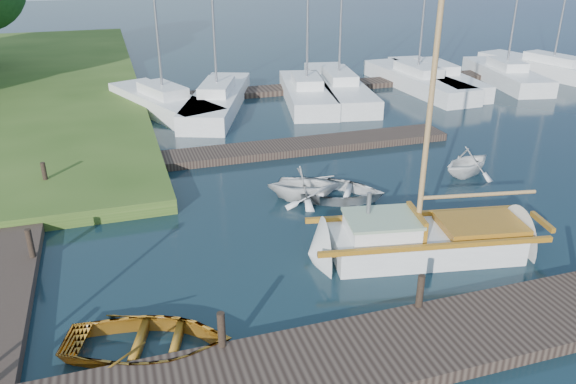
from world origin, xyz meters
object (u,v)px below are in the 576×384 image
object	(u,v)px
tender_c	(330,188)
marina_boat_2	(307,91)
marina_boat_1	(217,98)
marina_boat_7	(552,68)
marina_boat_4	(417,79)
tender_b	(304,182)
sailboat	(429,242)
dinghy	(148,338)
mooring_post_1	(222,330)
marina_boat_6	(506,74)
mooring_post_2	(420,291)
tender_d	(468,159)
mooring_post_5	(45,174)
marina_boat_0	(164,101)
marina_boat_5	(435,76)
mooring_post_4	(30,243)
marina_boat_3	(339,86)

from	to	relation	value
tender_c	marina_boat_2	distance (m)	12.37
marina_boat_2	marina_boat_1	bearing A→B (deg)	100.77
marina_boat_7	marina_boat_4	bearing A→B (deg)	78.51
tender_b	marina_boat_4	xyz separation A→B (m)	(11.35, 12.57, -0.06)
tender_b	tender_c	size ratio (longest dim) A/B	0.66
sailboat	marina_boat_1	world-z (taller)	marina_boat_1
dinghy	marina_boat_7	world-z (taller)	marina_boat_7
mooring_post_1	marina_boat_6	distance (m)	28.65
mooring_post_2	tender_d	xyz separation A→B (m)	(6.04, 7.05, -0.10)
tender_b	marina_boat_2	xyz separation A→B (m)	(4.24, 11.71, -0.05)
mooring_post_5	mooring_post_2	bearing A→B (deg)	-49.64
mooring_post_1	sailboat	bearing A→B (deg)	21.65
mooring_post_1	marina_boat_0	distance (m)	18.87
marina_boat_2	mooring_post_2	bearing A→B (deg)	-179.95
marina_boat_0	marina_boat_1	size ratio (longest dim) A/B	0.98
marina_boat_5	tender_c	bearing A→B (deg)	142.38
mooring_post_5	marina_boat_5	bearing A→B (deg)	25.25
sailboat	tender_b	world-z (taller)	sailboat
tender_c	marina_boat_5	distance (m)	17.81
sailboat	tender_c	world-z (taller)	sailboat
mooring_post_4	marina_boat_4	bearing A→B (deg)	36.52
marina_boat_6	marina_boat_3	bearing A→B (deg)	100.03
mooring_post_2	marina_boat_1	world-z (taller)	marina_boat_1
mooring_post_5	mooring_post_4	bearing A→B (deg)	-90.00
marina_boat_4	marina_boat_6	size ratio (longest dim) A/B	1.03
tender_b	marina_boat_1	world-z (taller)	marina_boat_1
dinghy	marina_boat_0	xyz separation A→B (m)	(2.33, 18.20, 0.21)
mooring_post_5	marina_boat_2	xyz separation A→B (m)	(12.38, 8.57, -0.12)
marina_boat_1	marina_boat_6	distance (m)	17.75
tender_b	tender_c	world-z (taller)	tender_b
marina_boat_0	marina_boat_5	xyz separation A→B (m)	(16.05, 1.03, 0.00)
dinghy	marina_boat_7	xyz separation A→B (m)	(26.65, 19.01, 0.20)
mooring_post_2	marina_boat_3	bearing A→B (deg)	72.69
mooring_post_2	marina_boat_3	xyz separation A→B (m)	(6.03, 19.35, -0.13)
tender_c	marina_boat_5	size ratio (longest dim) A/B	0.31
mooring_post_1	tender_c	xyz separation A→B (m)	(5.00, 6.68, -0.33)
mooring_post_2	marina_boat_0	xyz separation A→B (m)	(-3.60, 18.85, -0.13)
mooring_post_4	tender_d	world-z (taller)	tender_d
mooring_post_2	mooring_post_5	xyz separation A→B (m)	(-8.50, 10.00, 0.00)
mooring_post_1	dinghy	xyz separation A→B (m)	(-1.43, 0.65, -0.34)
mooring_post_5	sailboat	distance (m)	12.70
tender_c	marina_boat_5	xyz separation A→B (m)	(11.95, 13.20, 0.20)
mooring_post_5	marina_boat_7	size ratio (longest dim) A/B	0.08
marina_boat_0	marina_boat_6	bearing A→B (deg)	-110.56
mooring_post_1	tender_b	world-z (taller)	tender_b
marina_boat_6	tender_c	bearing A→B (deg)	138.51
marina_boat_0	marina_boat_2	size ratio (longest dim) A/B	0.91
marina_boat_2	mooring_post_5	bearing A→B (deg)	136.55
marina_boat_2	tender_d	bearing A→B (deg)	-157.55
mooring_post_4	dinghy	xyz separation A→B (m)	(2.57, -4.35, -0.34)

